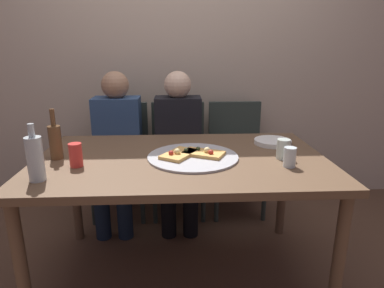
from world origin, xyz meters
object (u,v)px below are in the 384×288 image
(wine_bottle, at_px, (35,158))
(beer_bottle, at_px, (55,141))
(chair_left, at_px, (121,151))
(dining_table, at_px, (181,169))
(pizza_tray, at_px, (193,157))
(guest_in_sweater, at_px, (117,142))
(pizza_slice_extra, at_px, (179,154))
(soda_can, at_px, (76,155))
(chair_right, at_px, (236,150))
(plate_stack, at_px, (273,142))
(pizza_slice_last, at_px, (204,153))
(guest_in_beanie, at_px, (178,141))
(tumbler_near, at_px, (283,149))
(tumbler_far, at_px, (290,157))
(chair_middle, at_px, (178,151))

(wine_bottle, bearing_deg, beer_bottle, 92.76)
(chair_left, bearing_deg, dining_table, 118.63)
(pizza_tray, xyz_separation_m, guest_in_sweater, (-0.55, 0.76, -0.12))
(dining_table, distance_m, pizza_slice_extra, 0.10)
(soda_can, bearing_deg, chair_left, 87.03)
(pizza_slice_extra, height_order, chair_right, chair_right)
(wine_bottle, bearing_deg, dining_table, 24.41)
(plate_stack, bearing_deg, pizza_slice_last, -152.75)
(pizza_slice_last, xyz_separation_m, guest_in_beanie, (-0.13, 0.75, -0.14))
(tumbler_near, distance_m, tumbler_far, 0.13)
(soda_can, relative_size, guest_in_sweater, 0.10)
(wine_bottle, xyz_separation_m, guest_in_sweater, (0.18, 1.04, -0.22))
(soda_can, relative_size, guest_in_beanie, 0.10)
(pizza_slice_last, bearing_deg, wine_bottle, -159.67)
(wine_bottle, relative_size, chair_right, 0.30)
(pizza_slice_extra, distance_m, wine_bottle, 0.72)
(dining_table, relative_size, wine_bottle, 6.01)
(pizza_tray, relative_size, pizza_slice_last, 1.97)
(guest_in_sweater, bearing_deg, plate_stack, 154.33)
(pizza_tray, bearing_deg, wine_bottle, -158.86)
(tumbler_far, xyz_separation_m, guest_in_sweater, (-1.03, 0.92, -0.17))
(guest_in_beanie, bearing_deg, pizza_tray, 95.48)
(soda_can, xyz_separation_m, guest_in_sweater, (0.05, 0.86, -0.18))
(beer_bottle, bearing_deg, pizza_tray, -1.96)
(tumbler_far, bearing_deg, pizza_slice_last, 157.45)
(beer_bottle, bearing_deg, pizza_slice_extra, -2.01)
(pizza_slice_last, distance_m, chair_left, 1.12)
(pizza_tray, bearing_deg, guest_in_beanie, 95.48)
(pizza_slice_last, relative_size, tumbler_near, 2.34)
(chair_middle, xyz_separation_m, guest_in_beanie, (-0.00, -0.15, 0.13))
(dining_table, xyz_separation_m, soda_can, (-0.54, -0.12, 0.13))
(dining_table, xyz_separation_m, plate_stack, (0.58, 0.23, 0.09))
(wine_bottle, relative_size, plate_stack, 1.16)
(pizza_slice_last, height_order, plate_stack, pizza_slice_last)
(wine_bottle, relative_size, tumbler_near, 2.45)
(dining_table, height_order, plate_stack, plate_stack)
(chair_middle, relative_size, guest_in_beanie, 0.77)
(beer_bottle, relative_size, soda_can, 2.26)
(tumbler_near, relative_size, soda_can, 0.89)
(tumbler_near, bearing_deg, guest_in_beanie, 125.35)
(plate_stack, bearing_deg, guest_in_beanie, 138.98)
(pizza_slice_last, relative_size, pizza_slice_extra, 1.00)
(pizza_tray, relative_size, guest_in_sweater, 0.43)
(wine_bottle, distance_m, chair_left, 1.25)
(chair_middle, xyz_separation_m, chair_right, (0.48, 0.00, 0.00))
(dining_table, distance_m, tumbler_far, 0.59)
(tumbler_near, height_order, chair_right, chair_right)
(pizza_slice_last, distance_m, pizza_slice_extra, 0.14)
(soda_can, bearing_deg, dining_table, 13.02)
(beer_bottle, bearing_deg, plate_stack, 9.89)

